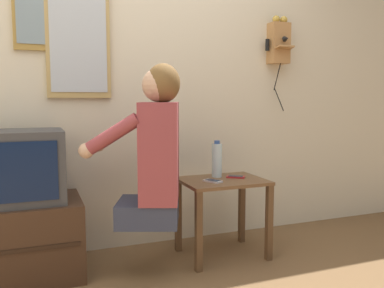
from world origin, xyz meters
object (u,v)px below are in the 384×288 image
Objects in this scene: framed_picture at (37,6)px; wall_mirror at (78,40)px; cell_phone_spare at (236,177)px; television at (19,167)px; water_bottle at (217,160)px; wall_phone_antique at (279,42)px; person at (155,149)px; cell_phone_held at (213,181)px.

framed_picture is 0.74× the size of wall_mirror.
framed_picture reaches higher than cell_phone_spare.
television is 0.90× the size of framed_picture.
television is 1.38m from cell_phone_spare.
television is 1.27m from water_bottle.
wall_mirror reaches higher than wall_phone_antique.
wall_phone_antique is 0.98× the size of wall_mirror.
person reaches higher than water_bottle.
wall_phone_antique is 1.78m from framed_picture.
person is at bearing -156.43° from water_bottle.
wall_mirror is 5.49× the size of cell_phone_held.
television is 3.65× the size of cell_phone_held.
person is 0.48m from cell_phone_held.
television is at bearing 145.08° from cell_phone_held.
wall_phone_antique is 1.11m from water_bottle.
cell_phone_spare is at bearing -7.20° from cell_phone_held.
cell_phone_spare is at bearing -20.74° from wall_mirror.
wall_mirror is at bearing 105.31° from cell_phone_spare.
wall_phone_antique is at bearing -1.57° from wall_mirror.
wall_mirror reaches higher than person.
wall_mirror reaches higher than cell_phone_held.
framed_picture is at bearing 179.28° from wall_mirror.
wall_phone_antique reaches higher than television.
wall_phone_antique is at bearing -46.31° from person.
cell_phone_held is 1.02× the size of cell_phone_spare.
wall_phone_antique is at bearing -22.30° from cell_phone_spare.
framed_picture is 4.06× the size of cell_phone_held.
wall_mirror is at bearing 161.22° from water_bottle.
water_bottle is (1.13, -0.30, -1.01)m from framed_picture.
water_bottle is at bearing -18.78° from wall_mirror.
wall_phone_antique is 1.17m from cell_phone_spare.
person is 0.57m from water_bottle.
person is at bearing -40.50° from framed_picture.
wall_mirror is (-0.37, 0.52, 0.68)m from person.
water_bottle is at bearing -45.24° from person.
person is 0.68m from cell_phone_spare.
wall_phone_antique is 5.39× the size of cell_phone_held.
wall_mirror is at bearing 56.28° from person.
wall_mirror is at bearing -0.72° from framed_picture.
cell_phone_spare is 0.17m from water_bottle.
framed_picture is 1.71m from cell_phone_spare.
cell_phone_held is (0.78, -0.45, -0.92)m from wall_mirror.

